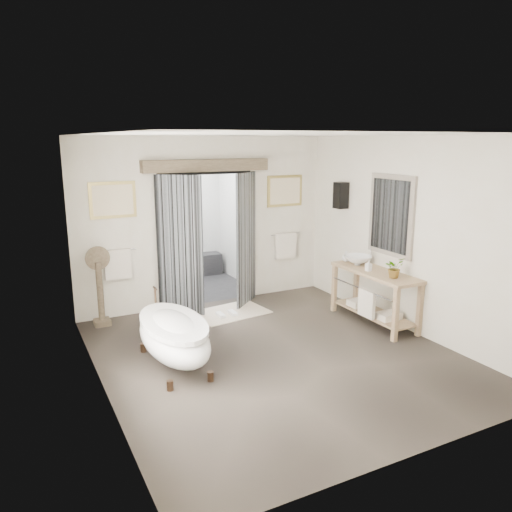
% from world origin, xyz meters
% --- Properties ---
extents(ground_plane, '(5.00, 5.00, 0.00)m').
position_xyz_m(ground_plane, '(0.00, 0.00, 0.00)').
color(ground_plane, '#4C433A').
extents(room_shell, '(4.52, 5.02, 2.91)m').
position_xyz_m(room_shell, '(-0.04, -0.12, 1.86)').
color(room_shell, silver).
rests_on(room_shell, ground_plane).
extents(shower_room, '(2.22, 2.01, 2.51)m').
position_xyz_m(shower_room, '(0.00, 3.99, 0.91)').
color(shower_room, black).
rests_on(shower_room, ground_plane).
extents(back_wall_dressing, '(3.82, 0.68, 2.52)m').
position_xyz_m(back_wall_dressing, '(0.00, 2.32, 1.56)').
color(back_wall_dressing, black).
rests_on(back_wall_dressing, ground_plane).
extents(clawfoot_tub, '(0.77, 1.71, 0.84)m').
position_xyz_m(clawfoot_tub, '(-1.32, 0.31, 0.41)').
color(clawfoot_tub, '#3C2A1B').
rests_on(clawfoot_tub, ground_plane).
extents(vanity, '(0.57, 1.60, 0.85)m').
position_xyz_m(vanity, '(1.95, 0.36, 0.51)').
color(vanity, tan).
rests_on(vanity, ground_plane).
extents(pedestal_mirror, '(0.37, 0.24, 1.26)m').
position_xyz_m(pedestal_mirror, '(-1.88, 2.23, 0.54)').
color(pedestal_mirror, brown).
rests_on(pedestal_mirror, ground_plane).
extents(rug, '(1.30, 0.95, 0.01)m').
position_xyz_m(rug, '(0.14, 1.82, 0.01)').
color(rug, beige).
rests_on(rug, ground_plane).
extents(slippers, '(0.31, 0.24, 0.05)m').
position_xyz_m(slippers, '(0.02, 1.70, 0.04)').
color(slippers, white).
rests_on(slippers, rug).
extents(basin, '(0.57, 0.57, 0.16)m').
position_xyz_m(basin, '(1.96, 0.80, 0.93)').
color(basin, white).
rests_on(basin, vanity).
extents(plant, '(0.31, 0.27, 0.31)m').
position_xyz_m(plant, '(1.95, -0.06, 1.00)').
color(plant, gray).
rests_on(plant, vanity).
extents(soap_bottle_a, '(0.09, 0.09, 0.18)m').
position_xyz_m(soap_bottle_a, '(1.87, 0.42, 0.94)').
color(soap_bottle_a, gray).
rests_on(soap_bottle_a, vanity).
extents(soap_bottle_b, '(0.15, 0.15, 0.17)m').
position_xyz_m(soap_bottle_b, '(1.95, 1.10, 0.94)').
color(soap_bottle_b, gray).
rests_on(soap_bottle_b, vanity).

